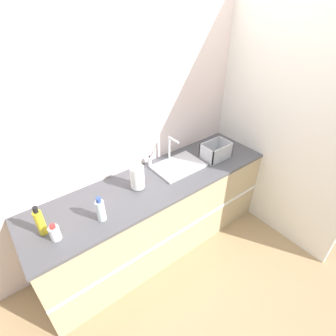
{
  "coord_description": "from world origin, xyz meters",
  "views": [
    {
      "loc": [
        -1.14,
        -1.35,
        2.48
      ],
      "look_at": [
        0.14,
        0.3,
        1.02
      ],
      "focal_mm": 28.0,
      "sensor_mm": 36.0,
      "label": 1
    }
  ],
  "objects_px": {
    "sink": "(178,165)",
    "bottle_white_spray": "(55,233)",
    "bottle_clear": "(101,210)",
    "bottle_yellow": "(40,222)",
    "soap_dispenser": "(150,161)",
    "dish_rack": "(216,152)",
    "paper_towel_roll": "(137,177)"
  },
  "relations": [
    {
      "from": "sink",
      "to": "bottle_white_spray",
      "type": "bearing_deg",
      "value": -172.31
    },
    {
      "from": "bottle_white_spray",
      "to": "bottle_clear",
      "type": "height_order",
      "value": "bottle_clear"
    },
    {
      "from": "sink",
      "to": "bottle_yellow",
      "type": "distance_m",
      "value": 1.41
    },
    {
      "from": "soap_dispenser",
      "to": "bottle_white_spray",
      "type": "bearing_deg",
      "value": -160.96
    },
    {
      "from": "bottle_yellow",
      "to": "dish_rack",
      "type": "bearing_deg",
      "value": -1.45
    },
    {
      "from": "dish_rack",
      "to": "bottle_yellow",
      "type": "xyz_separation_m",
      "value": [
        -1.85,
        0.05,
        0.05
      ]
    },
    {
      "from": "dish_rack",
      "to": "bottle_white_spray",
      "type": "distance_m",
      "value": 1.79
    },
    {
      "from": "bottle_clear",
      "to": "soap_dispenser",
      "type": "bearing_deg",
      "value": 28.65
    },
    {
      "from": "dish_rack",
      "to": "bottle_clear",
      "type": "xyz_separation_m",
      "value": [
        -1.43,
        -0.1,
        0.03
      ]
    },
    {
      "from": "bottle_white_spray",
      "to": "bottle_clear",
      "type": "xyz_separation_m",
      "value": [
        0.37,
        -0.03,
        0.04
      ]
    },
    {
      "from": "dish_rack",
      "to": "soap_dispenser",
      "type": "height_order",
      "value": "dish_rack"
    },
    {
      "from": "sink",
      "to": "dish_rack",
      "type": "bearing_deg",
      "value": -14.14
    },
    {
      "from": "sink",
      "to": "bottle_clear",
      "type": "bearing_deg",
      "value": -168.02
    },
    {
      "from": "bottle_clear",
      "to": "bottle_yellow",
      "type": "bearing_deg",
      "value": 161.43
    },
    {
      "from": "soap_dispenser",
      "to": "dish_rack",
      "type": "bearing_deg",
      "value": -25.51
    },
    {
      "from": "sink",
      "to": "dish_rack",
      "type": "xyz_separation_m",
      "value": [
        0.45,
        -0.11,
        0.05
      ]
    },
    {
      "from": "paper_towel_roll",
      "to": "bottle_yellow",
      "type": "xyz_separation_m",
      "value": [
        -0.88,
        -0.03,
        -0.0
      ]
    },
    {
      "from": "bottle_clear",
      "to": "bottle_yellow",
      "type": "height_order",
      "value": "bottle_yellow"
    },
    {
      "from": "sink",
      "to": "paper_towel_roll",
      "type": "xyz_separation_m",
      "value": [
        -0.52,
        -0.04,
        0.1
      ]
    },
    {
      "from": "dish_rack",
      "to": "bottle_clear",
      "type": "distance_m",
      "value": 1.43
    },
    {
      "from": "sink",
      "to": "dish_rack",
      "type": "height_order",
      "value": "sink"
    },
    {
      "from": "paper_towel_roll",
      "to": "bottle_white_spray",
      "type": "bearing_deg",
      "value": -170.06
    },
    {
      "from": "bottle_white_spray",
      "to": "paper_towel_roll",
      "type": "bearing_deg",
      "value": 9.94
    },
    {
      "from": "bottle_yellow",
      "to": "soap_dispenser",
      "type": "bearing_deg",
      "value": 12.95
    },
    {
      "from": "dish_rack",
      "to": "paper_towel_roll",
      "type": "bearing_deg",
      "value": 175.6
    },
    {
      "from": "bottle_yellow",
      "to": "sink",
      "type": "bearing_deg",
      "value": 2.67
    },
    {
      "from": "paper_towel_roll",
      "to": "sink",
      "type": "bearing_deg",
      "value": 4.13
    },
    {
      "from": "bottle_white_spray",
      "to": "soap_dispenser",
      "type": "bearing_deg",
      "value": 19.04
    },
    {
      "from": "soap_dispenser",
      "to": "sink",
      "type": "bearing_deg",
      "value": -42.94
    },
    {
      "from": "bottle_white_spray",
      "to": "soap_dispenser",
      "type": "height_order",
      "value": "bottle_white_spray"
    },
    {
      "from": "bottle_clear",
      "to": "soap_dispenser",
      "type": "height_order",
      "value": "bottle_clear"
    },
    {
      "from": "bottle_clear",
      "to": "bottle_yellow",
      "type": "xyz_separation_m",
      "value": [
        -0.42,
        0.14,
        0.02
      ]
    }
  ]
}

